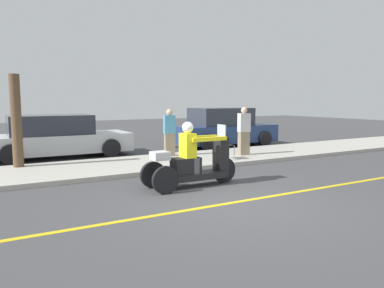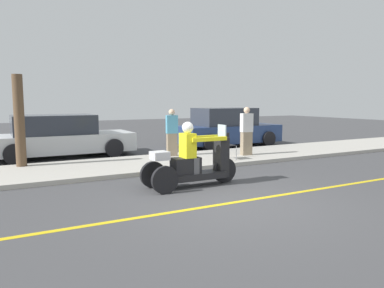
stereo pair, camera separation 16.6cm
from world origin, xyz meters
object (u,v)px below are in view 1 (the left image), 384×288
object	(u,v)px
folding_chair_curbside	(223,143)
tree_trunk	(16,121)
parked_car_lot_left	(224,128)
motorcycle_trike	(192,163)
parked_car_lot_far	(56,137)
spectator_near_curb	(244,132)
spectator_with_child	(170,133)

from	to	relation	value
folding_chair_curbside	tree_trunk	bearing A→B (deg)	163.72
parked_car_lot_left	folding_chair_curbside	bearing A→B (deg)	-124.86
folding_chair_curbside	motorcycle_trike	bearing A→B (deg)	-136.18
parked_car_lot_far	tree_trunk	bearing A→B (deg)	-123.36
parked_car_lot_left	tree_trunk	size ratio (longest dim) A/B	1.74
motorcycle_trike	parked_car_lot_far	xyz separation A→B (m)	(-1.91, 6.14, 0.16)
parked_car_lot_left	tree_trunk	bearing A→B (deg)	-167.34
motorcycle_trike	spectator_near_curb	size ratio (longest dim) A/B	1.43
spectator_near_curb	folding_chair_curbside	size ratio (longest dim) A/B	1.98
spectator_near_curb	parked_car_lot_far	world-z (taller)	spectator_near_curb
spectator_with_child	parked_car_lot_far	size ratio (longest dim) A/B	0.32
folding_chair_curbside	parked_car_lot_left	size ratio (longest dim) A/B	0.18
spectator_near_curb	folding_chair_curbside	world-z (taller)	spectator_near_curb
spectator_with_child	motorcycle_trike	bearing A→B (deg)	-108.87
tree_trunk	parked_car_lot_left	bearing A→B (deg)	12.66
parked_car_lot_left	tree_trunk	xyz separation A→B (m)	(-8.21, -1.84, 0.64)
motorcycle_trike	parked_car_lot_left	world-z (taller)	parked_car_lot_left
spectator_near_curb	parked_car_lot_left	size ratio (longest dim) A/B	0.36
motorcycle_trike	tree_trunk	distance (m)	5.29
motorcycle_trike	spectator_near_curb	bearing A→B (deg)	37.51
motorcycle_trike	spectator_near_curb	world-z (taller)	spectator_near_curb
motorcycle_trike	folding_chair_curbside	bearing A→B (deg)	43.82
folding_chair_curbside	parked_car_lot_left	xyz separation A→B (m)	(2.46, 3.53, 0.14)
spectator_near_curb	parked_car_lot_left	distance (m)	3.43
motorcycle_trike	parked_car_lot_far	world-z (taller)	motorcycle_trike
parked_car_lot_far	tree_trunk	distance (m)	2.60
folding_chair_curbside	spectator_with_child	bearing A→B (deg)	129.79
spectator_near_curb	motorcycle_trike	bearing A→B (deg)	-142.49
spectator_near_curb	parked_car_lot_left	world-z (taller)	spectator_near_curb
spectator_near_curb	parked_car_lot_left	bearing A→B (deg)	66.87
parked_car_lot_left	tree_trunk	distance (m)	8.44
spectator_with_child	parked_car_lot_left	distance (m)	4.20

